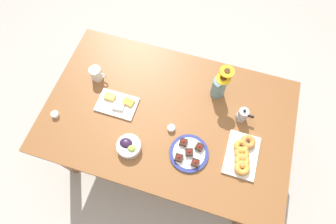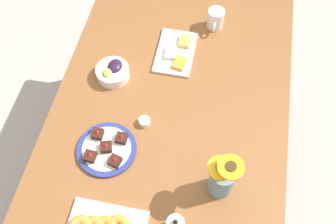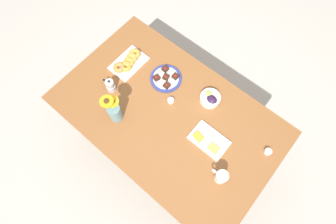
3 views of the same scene
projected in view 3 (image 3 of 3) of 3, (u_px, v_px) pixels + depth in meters
The scene contains 11 objects.
ground_plane at pixel (168, 142), 2.55m from camera, with size 6.00×6.00×0.00m, color #B7B2A8.
dining_table at pixel (168, 118), 1.95m from camera, with size 1.60×1.00×0.74m.
coffee_mug at pixel (221, 177), 1.65m from camera, with size 0.11×0.08×0.10m.
grape_bowl at pixel (210, 98), 1.88m from camera, with size 0.15×0.15×0.07m.
cheese_platter at pixel (209, 140), 1.79m from camera, with size 0.26×0.17×0.03m.
croissant_platter at pixel (128, 62), 2.01m from camera, with size 0.19×0.28×0.05m.
jam_cup_honey at pixel (268, 152), 1.75m from camera, with size 0.05×0.05×0.03m.
jam_cup_berry at pixel (171, 101), 1.89m from camera, with size 0.05×0.05×0.03m.
dessert_plate at pixel (166, 78), 1.97m from camera, with size 0.24×0.24×0.05m.
flower_vase at pixel (114, 111), 1.78m from camera, with size 0.11×0.12×0.26m.
moka_pot at pixel (110, 86), 1.90m from camera, with size 0.11×0.07×0.12m.
Camera 3 is at (-0.45, 0.53, 2.47)m, focal length 28.00 mm.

